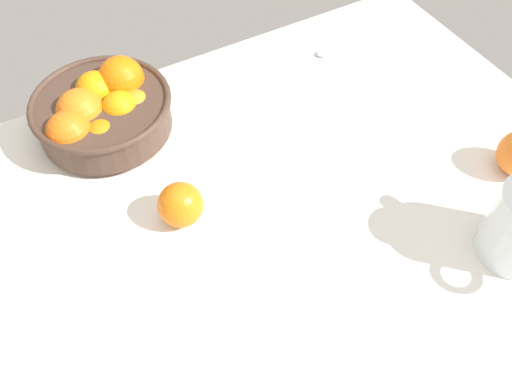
# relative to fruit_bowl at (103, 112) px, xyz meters

# --- Properties ---
(ground_plane) EXTENTS (1.27, 0.85, 0.03)m
(ground_plane) POSITION_rel_fruit_bowl_xyz_m (0.13, -0.30, -0.06)
(ground_plane) COLOR white
(fruit_bowl) EXTENTS (0.25, 0.25, 0.12)m
(fruit_bowl) POSITION_rel_fruit_bowl_xyz_m (0.00, 0.00, 0.00)
(fruit_bowl) COLOR #473328
(fruit_bowl) RESTS_ON ground_plane
(loose_orange_2) EXTENTS (0.07, 0.07, 0.07)m
(loose_orange_2) POSITION_rel_fruit_bowl_xyz_m (0.04, -0.25, -0.01)
(loose_orange_2) COLOR orange
(loose_orange_2) RESTS_ON ground_plane
(spoon) EXTENTS (0.14, 0.02, 0.01)m
(spoon) POSITION_rel_fruit_bowl_xyz_m (0.51, -0.01, -0.05)
(spoon) COLOR silver
(spoon) RESTS_ON ground_plane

